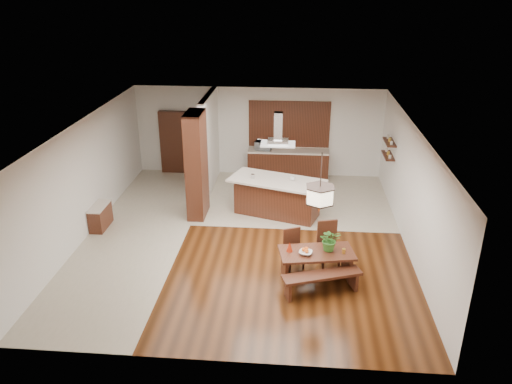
# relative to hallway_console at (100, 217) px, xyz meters

# --- Properties ---
(room_shell) EXTENTS (9.00, 9.04, 2.92)m
(room_shell) POSITION_rel_hallway_console_xyz_m (3.81, -0.20, 1.75)
(room_shell) COLOR #351909
(room_shell) RESTS_ON ground
(tile_hallway) EXTENTS (2.50, 9.00, 0.01)m
(tile_hallway) POSITION_rel_hallway_console_xyz_m (1.06, -0.20, -0.31)
(tile_hallway) COLOR beige
(tile_hallway) RESTS_ON ground
(tile_kitchen) EXTENTS (5.50, 4.00, 0.01)m
(tile_kitchen) POSITION_rel_hallway_console_xyz_m (5.06, 2.30, -0.31)
(tile_kitchen) COLOR beige
(tile_kitchen) RESTS_ON ground
(soffit_band) EXTENTS (8.00, 9.00, 0.02)m
(soffit_band) POSITION_rel_hallway_console_xyz_m (3.81, -0.20, 2.57)
(soffit_band) COLOR #442311
(soffit_band) RESTS_ON room_shell
(partition_pier) EXTENTS (0.45, 1.00, 2.90)m
(partition_pier) POSITION_rel_hallway_console_xyz_m (2.41, 1.00, 1.14)
(partition_pier) COLOR black
(partition_pier) RESTS_ON ground
(partition_stub) EXTENTS (0.18, 2.40, 2.90)m
(partition_stub) POSITION_rel_hallway_console_xyz_m (2.41, 3.10, 1.14)
(partition_stub) COLOR silver
(partition_stub) RESTS_ON ground
(hallway_console) EXTENTS (0.37, 0.88, 0.63)m
(hallway_console) POSITION_rel_hallway_console_xyz_m (0.00, 0.00, 0.00)
(hallway_console) COLOR black
(hallway_console) RESTS_ON ground
(hallway_doorway) EXTENTS (1.10, 0.20, 2.10)m
(hallway_doorway) POSITION_rel_hallway_console_xyz_m (1.11, 4.20, 0.74)
(hallway_doorway) COLOR black
(hallway_doorway) RESTS_ON ground
(rear_counter) EXTENTS (2.60, 0.62, 0.95)m
(rear_counter) POSITION_rel_hallway_console_xyz_m (4.81, 4.00, 0.16)
(rear_counter) COLOR black
(rear_counter) RESTS_ON ground
(kitchen_window) EXTENTS (2.60, 0.08, 1.50)m
(kitchen_window) POSITION_rel_hallway_console_xyz_m (4.81, 4.26, 1.44)
(kitchen_window) COLOR #A66F31
(kitchen_window) RESTS_ON room_shell
(shelf_lower) EXTENTS (0.26, 0.90, 0.04)m
(shelf_lower) POSITION_rel_hallway_console_xyz_m (7.68, 2.40, 1.08)
(shelf_lower) COLOR black
(shelf_lower) RESTS_ON room_shell
(shelf_upper) EXTENTS (0.26, 0.90, 0.04)m
(shelf_upper) POSITION_rel_hallway_console_xyz_m (7.68, 2.40, 1.49)
(shelf_upper) COLOR black
(shelf_upper) RESTS_ON room_shell
(dining_table) EXTENTS (1.71, 1.07, 0.66)m
(dining_table) POSITION_rel_hallway_console_xyz_m (5.57, -1.96, 0.17)
(dining_table) COLOR black
(dining_table) RESTS_ON ground
(dining_bench) EXTENTS (1.70, 0.89, 0.47)m
(dining_bench) POSITION_rel_hallway_console_xyz_m (5.67, -2.53, -0.08)
(dining_bench) COLOR black
(dining_bench) RESTS_ON ground
(dining_chair_left) EXTENTS (0.52, 0.52, 0.91)m
(dining_chair_left) POSITION_rel_hallway_console_xyz_m (5.09, -1.56, 0.14)
(dining_chair_left) COLOR black
(dining_chair_left) RESTS_ON ground
(dining_chair_right) EXTENTS (0.57, 0.57, 1.05)m
(dining_chair_right) POSITION_rel_hallway_console_xyz_m (5.87, -1.41, 0.21)
(dining_chair_right) COLOR black
(dining_chair_right) RESTS_ON ground
(pendant_lantern) EXTENTS (0.64, 0.64, 1.31)m
(pendant_lantern) POSITION_rel_hallway_console_xyz_m (5.57, -1.96, 1.93)
(pendant_lantern) COLOR beige
(pendant_lantern) RESTS_ON room_shell
(foliage_plant) EXTENTS (0.48, 0.42, 0.50)m
(foliage_plant) POSITION_rel_hallway_console_xyz_m (5.84, -1.87, 0.60)
(foliage_plant) COLOR #326C24
(foliage_plant) RESTS_ON dining_table
(fruit_bowl) EXTENTS (0.34, 0.34, 0.07)m
(fruit_bowl) POSITION_rel_hallway_console_xyz_m (5.32, -2.08, 0.38)
(fruit_bowl) COLOR beige
(fruit_bowl) RESTS_ON dining_table
(napkin_cone) EXTENTS (0.17, 0.17, 0.22)m
(napkin_cone) POSITION_rel_hallway_console_xyz_m (4.98, -1.99, 0.46)
(napkin_cone) COLOR #9F220B
(napkin_cone) RESTS_ON dining_table
(gold_ornament) EXTENTS (0.08, 0.08, 0.11)m
(gold_ornament) POSITION_rel_hallway_console_xyz_m (6.14, -1.98, 0.40)
(gold_ornament) COLOR gold
(gold_ornament) RESTS_ON dining_table
(kitchen_island) EXTENTS (2.78, 1.86, 1.06)m
(kitchen_island) POSITION_rel_hallway_console_xyz_m (4.57, 1.17, 0.23)
(kitchen_island) COLOR black
(kitchen_island) RESTS_ON ground
(range_hood) EXTENTS (0.90, 0.55, 0.87)m
(range_hood) POSITION_rel_hallway_console_xyz_m (4.57, 1.17, 2.15)
(range_hood) COLOR silver
(range_hood) RESTS_ON room_shell
(island_cup) EXTENTS (0.17, 0.17, 0.11)m
(island_cup) POSITION_rel_hallway_console_xyz_m (4.99, 1.11, 0.80)
(island_cup) COLOR silver
(island_cup) RESTS_ON kitchen_island
(microwave) EXTENTS (0.57, 0.43, 0.29)m
(microwave) POSITION_rel_hallway_console_xyz_m (4.00, 3.98, 0.78)
(microwave) COLOR #B2B5B9
(microwave) RESTS_ON rear_counter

